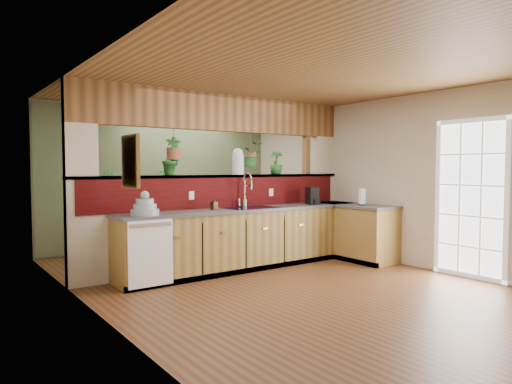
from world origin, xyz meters
TOP-DOWN VIEW (x-y plane):
  - ground at (0.00, 0.00)m, footprint 4.60×7.00m
  - ceiling at (0.00, 0.00)m, footprint 4.60×7.00m
  - wall_back at (0.00, 3.50)m, footprint 4.60×0.02m
  - wall_left at (-2.30, 0.00)m, footprint 0.02×7.00m
  - wall_right at (2.30, 0.00)m, footprint 0.02×7.00m
  - pass_through_partition at (0.03, 1.35)m, footprint 4.60×0.21m
  - pass_through_ledge at (0.00, 1.35)m, footprint 4.60×0.21m
  - header_beam at (0.00, 1.35)m, footprint 4.60×0.15m
  - sage_backwall at (0.00, 3.48)m, footprint 4.55×0.02m
  - countertop at (0.84, 0.87)m, footprint 4.14×1.52m
  - dishwasher at (-1.48, 0.66)m, footprint 0.58×0.03m
  - navy_sink at (0.25, 0.98)m, footprint 0.82×0.50m
  - french_door at (2.27, -1.30)m, footprint 0.06×1.02m
  - framed_print at (-2.27, -0.80)m, footprint 0.04×0.35m
  - faucet at (0.27, 1.12)m, footprint 0.23×0.23m
  - dish_stack at (-1.47, 0.86)m, footprint 0.35×0.35m
  - soap_dispenser at (-0.37, 1.01)m, footprint 0.08×0.09m
  - coffee_maker at (1.44, 0.91)m, footprint 0.15×0.25m
  - paper_towel at (1.94, 0.29)m, footprint 0.13×0.13m
  - glass_jar at (0.27, 1.35)m, footprint 0.18×0.18m
  - ledge_plant_left at (-0.87, 1.35)m, footprint 0.26×0.21m
  - ledge_plant_right at (1.03, 1.35)m, footprint 0.29×0.29m
  - hanging_plant_a at (-0.82, 1.35)m, footprint 0.27×0.23m
  - hanging_plant_b at (0.52, 1.35)m, footprint 0.40×0.37m
  - shelving_console at (-0.50, 3.25)m, footprint 1.67×0.60m
  - shelf_plant_a at (-1.09, 3.25)m, footprint 0.26×0.20m
  - shelf_plant_b at (-0.11, 3.25)m, footprint 0.29×0.29m
  - floor_plant at (1.23, 2.01)m, footprint 0.73×0.68m

SIDE VIEW (x-z plane):
  - ground at x=0.00m, z-range -0.01..0.01m
  - floor_plant at x=1.23m, z-range 0.00..0.67m
  - countertop at x=0.84m, z-range 0.00..0.90m
  - dishwasher at x=-1.48m, z-range 0.05..0.87m
  - shelving_console at x=-0.50m, z-range -0.04..1.04m
  - navy_sink at x=0.25m, z-range 0.73..0.91m
  - soap_dispenser at x=-0.37m, z-range 0.90..1.07m
  - dish_stack at x=-1.47m, z-range 0.84..1.15m
  - paper_towel at x=1.94m, z-range 0.89..1.17m
  - coffee_maker at x=1.44m, z-range 0.89..1.17m
  - french_door at x=2.27m, z-range -0.03..2.13m
  - faucet at x=0.27m, z-range 0.92..1.45m
  - pass_through_partition at x=0.03m, z-range -0.11..2.49m
  - shelf_plant_a at x=-1.09m, z-range 1.04..1.47m
  - shelf_plant_b at x=-0.11m, z-range 1.04..1.47m
  - wall_back at x=0.00m, z-range 0.00..2.60m
  - wall_left at x=-2.30m, z-range 0.00..2.60m
  - wall_right at x=2.30m, z-range 0.00..2.60m
  - sage_backwall at x=0.00m, z-range 0.02..2.58m
  - pass_through_ledge at x=0.00m, z-range 1.35..1.39m
  - framed_print at x=-2.27m, z-range 1.32..1.78m
  - ledge_plant_right at x=1.03m, z-range 1.39..1.78m
  - glass_jar at x=0.27m, z-range 1.39..1.80m
  - ledge_plant_left at x=-0.87m, z-range 1.39..1.85m
  - hanging_plant_a at x=-0.82m, z-range 1.59..2.14m
  - hanging_plant_b at x=0.52m, z-range 1.62..2.13m
  - header_beam at x=0.00m, z-range 2.05..2.60m
  - ceiling at x=0.00m, z-range 2.60..2.60m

